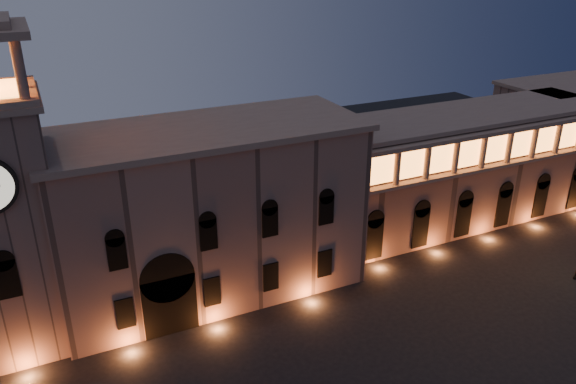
# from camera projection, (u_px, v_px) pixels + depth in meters

# --- Properties ---
(government_building) EXTENTS (30.80, 12.80, 17.60)m
(government_building) POSITION_uv_depth(u_px,v_px,m) (209.00, 212.00, 56.13)
(government_building) COLOR #77584E
(government_building) RESTS_ON ground
(colonnade_wing) EXTENTS (40.60, 11.50, 14.50)m
(colonnade_wing) POSITION_uv_depth(u_px,v_px,m) (461.00, 167.00, 71.63)
(colonnade_wing) COLOR brown
(colonnade_wing) RESTS_ON ground
(secondary_building) EXTENTS (20.00, 12.00, 14.00)m
(secondary_building) POSITION_uv_depth(u_px,v_px,m) (565.00, 131.00, 86.93)
(secondary_building) COLOR brown
(secondary_building) RESTS_ON ground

